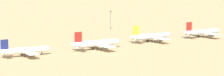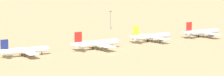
# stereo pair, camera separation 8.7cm
# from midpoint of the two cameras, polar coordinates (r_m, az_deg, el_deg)

# --- Properties ---
(ground) EXTENTS (4000.00, 4000.00, 0.00)m
(ground) POSITION_cam_midpoint_polar(r_m,az_deg,el_deg) (266.64, -0.14, -2.03)
(ground) COLOR tan
(parked_jet_navy_1) EXTENTS (31.30, 26.18, 10.37)m
(parked_jet_navy_1) POSITION_cam_midpoint_polar(r_m,az_deg,el_deg) (264.53, -10.61, -1.51)
(parked_jet_navy_1) COLOR white
(parked_jet_navy_1) RESTS_ON ground
(parked_jet_red_2) EXTENTS (35.50, 29.95, 11.72)m
(parked_jet_red_2) POSITION_cam_midpoint_polar(r_m,az_deg,el_deg) (282.67, -1.93, -0.66)
(parked_jet_red_2) COLOR white
(parked_jet_red_2) RESTS_ON ground
(parked_jet_yellow_3) EXTENTS (35.60, 30.01, 11.75)m
(parked_jet_yellow_3) POSITION_cam_midpoint_polar(r_m,az_deg,el_deg) (313.69, 4.77, 0.20)
(parked_jet_yellow_3) COLOR silver
(parked_jet_yellow_3) RESTS_ON ground
(parked_jet_red_4) EXTENTS (35.57, 29.94, 11.75)m
(parked_jet_red_4) POSITION_cam_midpoint_polar(r_m,az_deg,el_deg) (340.74, 10.87, 0.72)
(parked_jet_red_4) COLOR silver
(parked_jet_red_4) RESTS_ON ground
(light_pole_mid) EXTENTS (1.80, 0.50, 14.95)m
(light_pole_mid) POSITION_cam_midpoint_polar(r_m,az_deg,el_deg) (378.98, -0.19, 2.34)
(light_pole_mid) COLOR #59595E
(light_pole_mid) RESTS_ON ground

